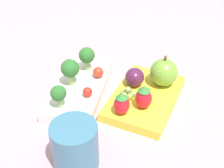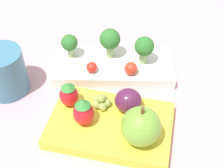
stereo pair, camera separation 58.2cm
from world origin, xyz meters
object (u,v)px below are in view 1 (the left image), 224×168
at_px(cherry_tomato_0, 87,92).
at_px(apple, 164,72).
at_px(bento_box_savoury, 81,87).
at_px(cherry_tomato_1, 98,72).
at_px(plum, 135,77).
at_px(grape_cluster, 128,93).
at_px(drinking_cup, 77,146).
at_px(bento_box_fruit, 145,98).
at_px(strawberry_0, 144,97).
at_px(broccoli_floret_0, 87,56).
at_px(broccoli_floret_2, 58,94).
at_px(broccoli_floret_1, 70,69).
at_px(strawberry_1, 122,104).

height_order(cherry_tomato_0, apple, apple).
bearing_deg(bento_box_savoury, cherry_tomato_1, -41.00).
distance_m(plum, grape_cluster, 0.05).
height_order(cherry_tomato_1, drinking_cup, drinking_cup).
bearing_deg(bento_box_savoury, bento_box_fruit, -87.15).
xyz_separation_m(strawberry_0, plum, (0.07, 0.03, -0.00)).
distance_m(broccoli_floret_0, plum, 0.12).
relative_size(broccoli_floret_0, plum, 1.26).
height_order(broccoli_floret_2, grape_cluster, broccoli_floret_2).
bearing_deg(bento_box_savoury, strawberry_0, -103.15).
relative_size(broccoli_floret_1, apple, 0.85).
bearing_deg(strawberry_1, broccoli_floret_2, 99.36).
bearing_deg(broccoli_floret_0, drinking_cup, -163.33).
distance_m(broccoli_floret_0, strawberry_0, 0.17).
bearing_deg(broccoli_floret_2, broccoli_floret_0, -2.47).
bearing_deg(cherry_tomato_1, strawberry_1, -140.80).
xyz_separation_m(apple, drinking_cup, (-0.24, 0.10, -0.01)).
xyz_separation_m(bento_box_savoury, broccoli_floret_0, (0.06, 0.00, 0.05)).
relative_size(apple, plum, 1.59).
xyz_separation_m(apple, grape_cluster, (-0.06, 0.06, -0.02)).
bearing_deg(strawberry_0, drinking_cup, 153.32).
height_order(broccoli_floret_1, cherry_tomato_1, broccoli_floret_1).
bearing_deg(bento_box_fruit, bento_box_savoury, 92.85).
bearing_deg(strawberry_0, strawberry_1, 129.21).
bearing_deg(apple, broccoli_floret_2, 127.27).
bearing_deg(drinking_cup, broccoli_floret_0, 16.67).
distance_m(broccoli_floret_0, drinking_cup, 0.25).
distance_m(bento_box_savoury, cherry_tomato_0, 0.05).
bearing_deg(strawberry_1, broccoli_floret_1, 66.21).
xyz_separation_m(broccoli_floret_0, broccoli_floret_1, (-0.06, 0.01, 0.00)).
distance_m(cherry_tomato_0, plum, 0.11).
bearing_deg(cherry_tomato_1, apple, -81.99).
xyz_separation_m(broccoli_floret_2, strawberry_0, (0.05, -0.15, -0.01)).
relative_size(cherry_tomato_0, strawberry_1, 0.43).
relative_size(bento_box_savoury, drinking_cup, 2.80).
bearing_deg(grape_cluster, broccoli_floret_2, 121.38).
bearing_deg(bento_box_savoury, strawberry_1, -120.17).
distance_m(broccoli_floret_1, strawberry_0, 0.16).
xyz_separation_m(bento_box_savoury, grape_cluster, (-0.01, -0.11, 0.02)).
bearing_deg(strawberry_0, cherry_tomato_0, 91.47).
distance_m(bento_box_savoury, broccoli_floret_2, 0.09).
bearing_deg(strawberry_0, bento_box_fruit, 6.20).
bearing_deg(plum, drinking_cup, 168.84).
height_order(broccoli_floret_2, apple, apple).
height_order(bento_box_savoury, drinking_cup, drinking_cup).
xyz_separation_m(broccoli_floret_2, cherry_tomato_0, (0.05, -0.04, -0.02)).
xyz_separation_m(bento_box_savoury, broccoli_floret_2, (-0.08, 0.01, 0.04)).
relative_size(broccoli_floret_1, strawberry_1, 1.25).
distance_m(cherry_tomato_1, grape_cluster, 0.09).
height_order(broccoli_floret_0, grape_cluster, broccoli_floret_0).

